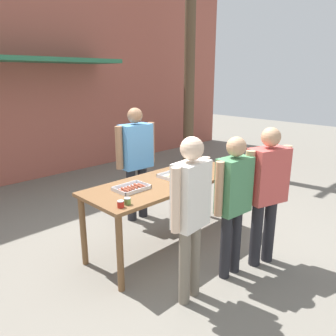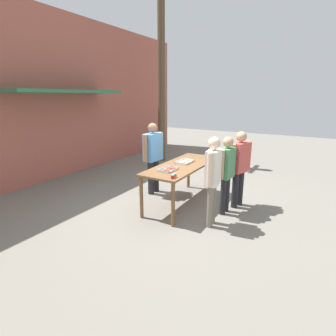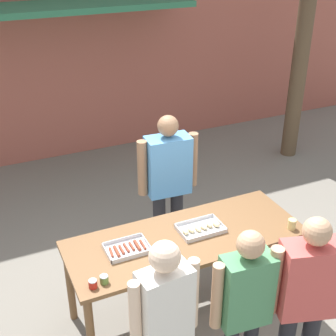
{
  "view_description": "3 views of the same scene",
  "coord_description": "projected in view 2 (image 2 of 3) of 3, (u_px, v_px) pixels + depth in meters",
  "views": [
    {
      "loc": [
        -2.72,
        -2.74,
        2.14
      ],
      "look_at": [
        0.0,
        0.0,
        1.03
      ],
      "focal_mm": 35.0,
      "sensor_mm": 36.0,
      "label": 1
    },
    {
      "loc": [
        -4.78,
        -2.46,
        2.31
      ],
      "look_at": [
        -0.55,
        0.03,
        0.93
      ],
      "focal_mm": 28.0,
      "sensor_mm": 36.0,
      "label": 2
    },
    {
      "loc": [
        -1.57,
        -3.07,
        3.4
      ],
      "look_at": [
        0.24,
        0.91,
        1.1
      ],
      "focal_mm": 50.0,
      "sensor_mm": 36.0,
      "label": 3
    }
  ],
  "objects": [
    {
      "name": "food_tray_sausages",
      "position": [
        168.0,
        170.0,
        5.11
      ],
      "size": [
        0.37,
        0.27,
        0.04
      ],
      "color": "silver",
      "rests_on": "serving_table"
    },
    {
      "name": "condiment_jar_ketchup",
      "position": [
        175.0,
        175.0,
        4.69
      ],
      "size": [
        0.07,
        0.07,
        0.07
      ],
      "color": "#567A38",
      "rests_on": "serving_table"
    },
    {
      "name": "food_tray_buns",
      "position": [
        185.0,
        162.0,
        5.7
      ],
      "size": [
        0.41,
        0.28,
        0.06
      ],
      "color": "silver",
      "rests_on": "serving_table"
    },
    {
      "name": "utility_pole",
      "position": [
        161.0,
        60.0,
        8.68
      ],
      "size": [
        1.1,
        0.25,
        6.69
      ],
      "color": "brown",
      "rests_on": "ground"
    },
    {
      "name": "condiment_jar_mustard",
      "position": [
        173.0,
        177.0,
        4.61
      ],
      "size": [
        0.07,
        0.07,
        0.07
      ],
      "color": "#B22319",
      "rests_on": "serving_table"
    },
    {
      "name": "person_customer_with_cup",
      "position": [
        240.0,
        163.0,
        5.4
      ],
      "size": [
        0.61,
        0.36,
        1.61
      ],
      "rotation": [
        0.0,
        0.0,
        2.85
      ],
      "color": "#232328",
      "rests_on": "ground"
    },
    {
      "name": "beer_cup",
      "position": [
        212.0,
        155.0,
        6.18
      ],
      "size": [
        0.08,
        0.08,
        0.1
      ],
      "color": "#DBC67A",
      "rests_on": "serving_table"
    },
    {
      "name": "ground_plane",
      "position": [
        182.0,
        203.0,
        5.79
      ],
      "size": [
        24.0,
        24.0,
        0.0
      ],
      "primitive_type": "plane",
      "color": "slate"
    },
    {
      "name": "serving_table",
      "position": [
        182.0,
        169.0,
        5.58
      ],
      "size": [
        2.17,
        0.83,
        0.88
      ],
      "color": "brown",
      "rests_on": "ground"
    },
    {
      "name": "person_server_behind_table",
      "position": [
        153.0,
        153.0,
        6.16
      ],
      "size": [
        0.67,
        0.29,
        1.69
      ],
      "rotation": [
        0.0,
        0.0,
        -0.07
      ],
      "color": "#232328",
      "rests_on": "ground"
    },
    {
      "name": "person_customer_holding_hotdog",
      "position": [
        213.0,
        174.0,
        4.57
      ],
      "size": [
        0.53,
        0.24,
        1.63
      ],
      "rotation": [
        0.0,
        0.0,
        3.24
      ],
      "color": "#756B5B",
      "rests_on": "ground"
    },
    {
      "name": "building_facade_back",
      "position": [
        54.0,
        97.0,
        7.13
      ],
      "size": [
        12.0,
        1.11,
        4.5
      ],
      "color": "#A85647",
      "rests_on": "ground"
    },
    {
      "name": "person_customer_waiting_in_line",
      "position": [
        227.0,
        169.0,
        5.08
      ],
      "size": [
        0.55,
        0.24,
        1.55
      ],
      "rotation": [
        0.0,
        0.0,
        3.06
      ],
      "color": "#232328",
      "rests_on": "ground"
    }
  ]
}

